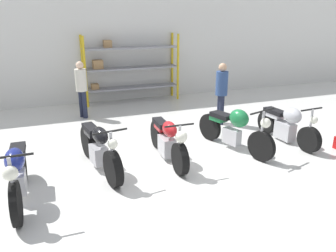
{
  "coord_description": "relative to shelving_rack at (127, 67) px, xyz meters",
  "views": [
    {
      "loc": [
        -2.21,
        -5.52,
        2.86
      ],
      "look_at": [
        0.0,
        0.4,
        0.7
      ],
      "focal_mm": 35.0,
      "sensor_mm": 36.0,
      "label": 1
    }
  ],
  "objects": [
    {
      "name": "person_browsing",
      "position": [
        -1.68,
        -1.38,
        -0.22
      ],
      "size": [
        0.42,
        0.42,
        1.63
      ],
      "rotation": [
        0.0,
        0.0,
        3.57
      ],
      "color": "#1E2338",
      "rests_on": "ground_plane"
    },
    {
      "name": "person_near_rack",
      "position": [
        1.77,
        -3.26,
        -0.2
      ],
      "size": [
        0.37,
        0.37,
        1.65
      ],
      "rotation": [
        0.0,
        0.0,
        2.96
      ],
      "color": "#1E2338",
      "rests_on": "ground_plane"
    },
    {
      "name": "shelving_rack",
      "position": [
        0.0,
        0.0,
        0.0
      ],
      "size": [
        3.22,
        0.63,
        2.24
      ],
      "color": "gold",
      "rests_on": "ground_plane"
    },
    {
      "name": "motorcycle_silver",
      "position": [
        2.56,
        -5.01,
        -0.76
      ],
      "size": [
        0.59,
        1.93,
        0.98
      ],
      "rotation": [
        0.0,
        0.0,
        -1.5
      ],
      "color": "black",
      "rests_on": "ground_plane"
    },
    {
      "name": "motorcycle_blue",
      "position": [
        -3.18,
        -5.64,
        -0.67
      ],
      "size": [
        0.64,
        2.03,
        1.05
      ],
      "rotation": [
        0.0,
        0.0,
        -1.58
      ],
      "color": "black",
      "rests_on": "ground_plane"
    },
    {
      "name": "motorcycle_red",
      "position": [
        -0.4,
        -4.99,
        -0.75
      ],
      "size": [
        0.56,
        2.02,
        0.97
      ],
      "rotation": [
        0.0,
        0.0,
        -1.59
      ],
      "color": "black",
      "rests_on": "ground_plane"
    },
    {
      "name": "back_wall",
      "position": [
        -0.37,
        0.35,
        0.62
      ],
      "size": [
        30.0,
        0.08,
        3.6
      ],
      "color": "silver",
      "rests_on": "ground_plane"
    },
    {
      "name": "motorcycle_green",
      "position": [
        1.15,
        -5.01,
        -0.67
      ],
      "size": [
        0.9,
        2.08,
        1.06
      ],
      "rotation": [
        0.0,
        0.0,
        -1.29
      ],
      "color": "black",
      "rests_on": "ground_plane"
    },
    {
      "name": "motorcycle_black",
      "position": [
        -1.79,
        -4.96,
        -0.74
      ],
      "size": [
        0.65,
        2.12,
        1.01
      ],
      "rotation": [
        0.0,
        0.0,
        -1.41
      ],
      "color": "black",
      "rests_on": "ground_plane"
    },
    {
      "name": "ground_plane",
      "position": [
        -0.37,
        -5.3,
        -1.18
      ],
      "size": [
        30.0,
        30.0,
        0.0
      ],
      "primitive_type": "plane",
      "color": "silver"
    }
  ]
}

